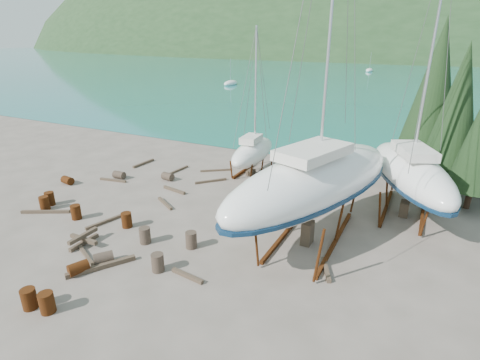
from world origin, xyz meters
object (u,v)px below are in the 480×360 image
at_px(large_sailboat_near, 315,181).
at_px(worker, 254,190).
at_px(large_sailboat_far, 411,172).
at_px(small_sailboat_shore, 253,152).

xyz_separation_m(large_sailboat_near, worker, (-4.76, 3.01, -2.48)).
height_order(large_sailboat_near, worker, large_sailboat_near).
relative_size(large_sailboat_near, worker, 12.53).
height_order(large_sailboat_near, large_sailboat_far, large_sailboat_near).
bearing_deg(small_sailboat_shore, large_sailboat_near, -51.62).
bearing_deg(large_sailboat_far, large_sailboat_near, -150.93).
relative_size(large_sailboat_near, large_sailboat_far, 1.26).
bearing_deg(small_sailboat_shore, large_sailboat_far, -14.56).
xyz_separation_m(large_sailboat_near, small_sailboat_shore, (-7.14, 7.83, -1.49)).
relative_size(large_sailboat_far, worker, 9.97).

